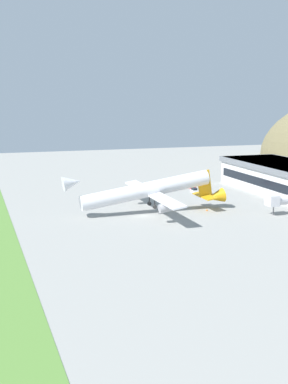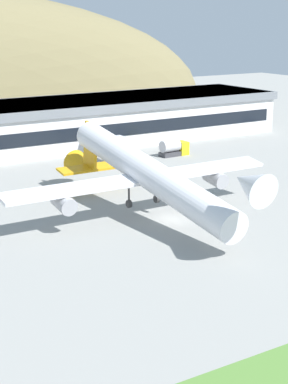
{
  "view_description": "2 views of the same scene",
  "coord_description": "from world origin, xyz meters",
  "px_view_note": "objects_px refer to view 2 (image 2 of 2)",
  "views": [
    {
      "loc": [
        132.33,
        -43.27,
        31.93
      ],
      "look_at": [
        -3.62,
        1.33,
        5.82
      ],
      "focal_mm": 50.0,
      "sensor_mm": 36.0,
      "label": 1
    },
    {
      "loc": [
        -48.22,
        -69.44,
        27.19
      ],
      "look_at": [
        -4.57,
        0.13,
        4.57
      ],
      "focal_mm": 60.0,
      "sensor_mm": 36.0,
      "label": 2
    }
  ],
  "objects_px": {
    "terminal_building": "(56,121)",
    "traffic_cone_0": "(103,188)",
    "fuel_truck": "(174,148)",
    "jetway_0": "(105,141)",
    "cargo_airplane": "(146,174)"
  },
  "relations": [
    {
      "from": "terminal_building",
      "to": "traffic_cone_0",
      "type": "xyz_separation_m",
      "value": [
        -8.61,
        -36.39,
        -5.2
      ]
    },
    {
      "from": "traffic_cone_0",
      "to": "fuel_truck",
      "type": "bearing_deg",
      "value": 32.21
    },
    {
      "from": "jetway_0",
      "to": "cargo_airplane",
      "type": "relative_size",
      "value": 0.28
    },
    {
      "from": "terminal_building",
      "to": "fuel_truck",
      "type": "height_order",
      "value": "terminal_building"
    },
    {
      "from": "cargo_airplane",
      "to": "traffic_cone_0",
      "type": "height_order",
      "value": "cargo_airplane"
    },
    {
      "from": "cargo_airplane",
      "to": "traffic_cone_0",
      "type": "distance_m",
      "value": 17.53
    },
    {
      "from": "cargo_airplane",
      "to": "traffic_cone_0",
      "type": "relative_size",
      "value": 79.69
    },
    {
      "from": "cargo_airplane",
      "to": "fuel_truck",
      "type": "height_order",
      "value": "cargo_airplane"
    },
    {
      "from": "jetway_0",
      "to": "cargo_airplane",
      "type": "xyz_separation_m",
      "value": [
        -12.62,
        -34.82,
        2.28
      ]
    },
    {
      "from": "fuel_truck",
      "to": "traffic_cone_0",
      "type": "relative_size",
      "value": 10.73
    },
    {
      "from": "terminal_building",
      "to": "fuel_truck",
      "type": "bearing_deg",
      "value": -52.39
    },
    {
      "from": "terminal_building",
      "to": "cargo_airplane",
      "type": "distance_m",
      "value": 53.81
    },
    {
      "from": "cargo_airplane",
      "to": "traffic_cone_0",
      "type": "xyz_separation_m",
      "value": [
        2.04,
        16.35,
        -5.99
      ]
    },
    {
      "from": "jetway_0",
      "to": "cargo_airplane",
      "type": "distance_m",
      "value": 37.1
    },
    {
      "from": "jetway_0",
      "to": "traffic_cone_0",
      "type": "distance_m",
      "value": 21.61
    }
  ]
}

